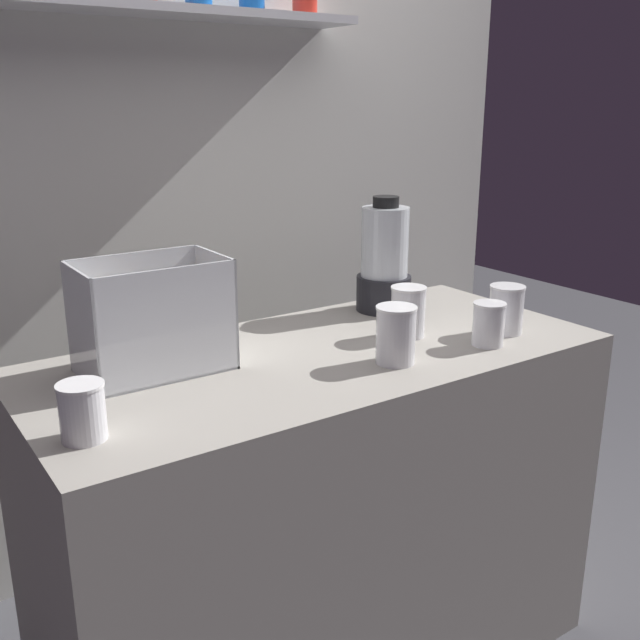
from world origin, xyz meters
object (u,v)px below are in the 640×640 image
Objects in this scene: juice_cup_mango_middle at (408,314)px; juice_cup_orange_right at (488,327)px; blender_pitcher at (384,262)px; juice_cup_orange_far_left at (83,416)px; juice_cup_orange_far_right at (506,311)px; juice_cup_mango_left at (396,338)px; carrot_display_bin at (152,337)px.

juice_cup_mango_middle is 1.20× the size of juice_cup_orange_right.
blender_pitcher is 1.03m from juice_cup_orange_far_left.
juice_cup_mango_left is at bearing -177.99° from juice_cup_orange_far_right.
blender_pitcher is 3.01× the size of juice_cup_orange_right.
carrot_display_bin reaches higher than juice_cup_orange_far_left.
juice_cup_orange_right is at bearing -2.33° from juice_cup_orange_far_left.
juice_cup_mango_left is at bearing -0.69° from juice_cup_orange_far_left.
juice_cup_mango_left is at bearing -138.69° from juice_cup_mango_middle.
juice_cup_orange_far_left is at bearing -160.10° from blender_pitcher.
juice_cup_mango_left is (0.48, -0.27, -0.02)m from carrot_display_bin.
juice_cup_mango_middle is (-0.10, -0.22, -0.08)m from blender_pitcher.
juice_cup_orange_far_right reaches higher than juice_cup_orange_far_left.
carrot_display_bin reaches higher than juice_cup_mango_left.
juice_cup_mango_middle is 0.26m from juice_cup_orange_far_right.
juice_cup_orange_far_left is 0.98× the size of juice_cup_orange_right.
juice_cup_orange_far_left is (-0.97, -0.35, -0.09)m from blender_pitcher.
blender_pitcher reaches higher than juice_cup_mango_left.
juice_cup_orange_far_left is 0.79× the size of juice_cup_mango_left.
carrot_display_bin is at bearing 163.42° from juice_cup_orange_far_right.
blender_pitcher is at bearing 19.90° from juice_cup_orange_far_left.
carrot_display_bin is 0.98× the size of blender_pitcher.
juice_cup_mango_middle is at bearing 41.31° from juice_cup_mango_left.
carrot_display_bin is 2.45× the size of juice_cup_mango_middle.
carrot_display_bin is at bearing -173.04° from blender_pitcher.
juice_cup_orange_far_left is at bearing -132.03° from carrot_display_bin.
blender_pitcher is 0.26m from juice_cup_mango_middle.
juice_cup_mango_left reaches higher than juice_cup_orange_far_left.
juice_cup_orange_far_right is at bearing 2.01° from juice_cup_mango_left.
carrot_display_bin is 0.65m from juice_cup_mango_middle.
carrot_display_bin is 2.54× the size of juice_cup_orange_far_right.
blender_pitcher is 0.45m from juice_cup_mango_left.
blender_pitcher is 2.51× the size of juice_cup_mango_middle.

